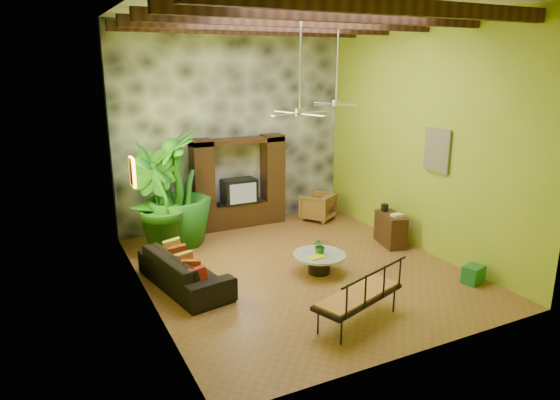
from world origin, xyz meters
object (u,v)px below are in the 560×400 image
tall_plant_b (158,203)px  sofa (184,270)px  entertainment_center (239,189)px  iron_bench (361,294)px  tall_plant_c (177,188)px  side_console (390,229)px  ceiling_fan_front (300,101)px  coffee_table (319,261)px  ceiling_fan_back (336,94)px  green_bin (473,274)px  wicker_armchair (318,206)px  tall_plant_a (157,197)px

tall_plant_b → sofa: bearing=-90.6°
entertainment_center → iron_bench: entertainment_center is taller
tall_plant_c → side_console: size_ratio=2.93×
ceiling_fan_front → coffee_table: bearing=0.1°
ceiling_fan_back → iron_bench: (-1.80, -3.66, -2.87)m
entertainment_center → sofa: (-2.30, -2.95, -0.63)m
entertainment_center → coffee_table: 3.62m
ceiling_fan_front → ceiling_fan_back: (1.80, 1.60, 0.00)m
ceiling_fan_back → sofa: (-3.90, -1.02, -3.07)m
tall_plant_c → green_bin: tall_plant_c is taller
coffee_table → ceiling_fan_front: bearing=-179.9°
ceiling_fan_back → green_bin: size_ratio=4.73×
tall_plant_c → iron_bench: bearing=-72.5°
ceiling_fan_front → tall_plant_c: size_ratio=0.70×
wicker_armchair → side_console: size_ratio=0.87×
tall_plant_b → iron_bench: 5.14m
tall_plant_b → tall_plant_c: bearing=27.8°
ceiling_fan_back → coffee_table: (-1.32, -1.60, -3.15)m
tall_plant_b → tall_plant_c: tall_plant_c is taller
tall_plant_a → tall_plant_c: 0.51m
entertainment_center → tall_plant_a: 2.36m
entertainment_center → green_bin: size_ratio=6.11×
tall_plant_c → green_bin: (4.40, -4.60, -1.16)m
ceiling_fan_back → coffee_table: 3.77m
entertainment_center → side_console: entertainment_center is taller
side_console → green_bin: side_console is taller
entertainment_center → ceiling_fan_back: 3.50m
tall_plant_a → iron_bench: 5.33m
wicker_armchair → tall_plant_b: bearing=-25.9°
green_bin → ceiling_fan_back: bearing=107.5°
wicker_armchair → green_bin: size_ratio=2.03×
entertainment_center → sofa: bearing=-127.9°
tall_plant_a → green_bin: tall_plant_a is taller
ceiling_fan_back → side_console: (0.98, -0.93, -3.04)m
ceiling_fan_back → sofa: bearing=-165.4°
ceiling_fan_back → side_console: bearing=-43.6°
wicker_armchair → tall_plant_b: (-4.35, -0.47, 0.76)m
entertainment_center → tall_plant_b: entertainment_center is taller
tall_plant_b → green_bin: (4.93, -4.32, -0.95)m
wicker_armchair → tall_plant_b: 4.44m
ceiling_fan_back → green_bin: ceiling_fan_back is taller
coffee_table → wicker_armchair: bearing=59.7°
coffee_table → ceiling_fan_back: bearing=50.4°
ceiling_fan_front → coffee_table: size_ratio=1.77×
entertainment_center → sofa: size_ratio=1.04×
tall_plant_b → entertainment_center: bearing=22.4°
iron_bench → green_bin: bearing=-12.2°
ceiling_fan_back → iron_bench: 4.99m
wicker_armchair → iron_bench: iron_bench is taller
ceiling_fan_front → coffee_table: (0.48, 0.00, -3.15)m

